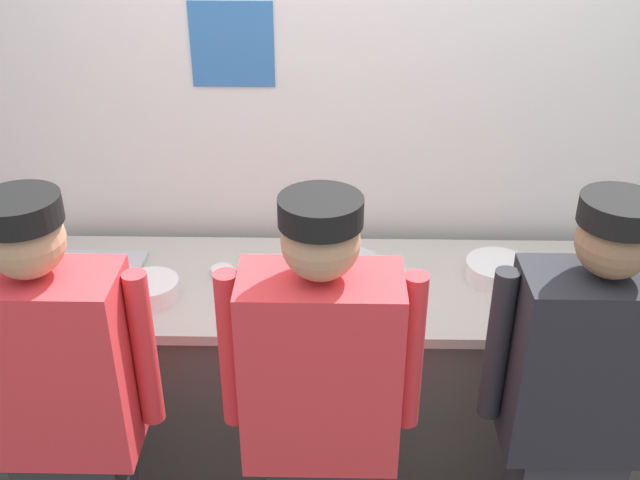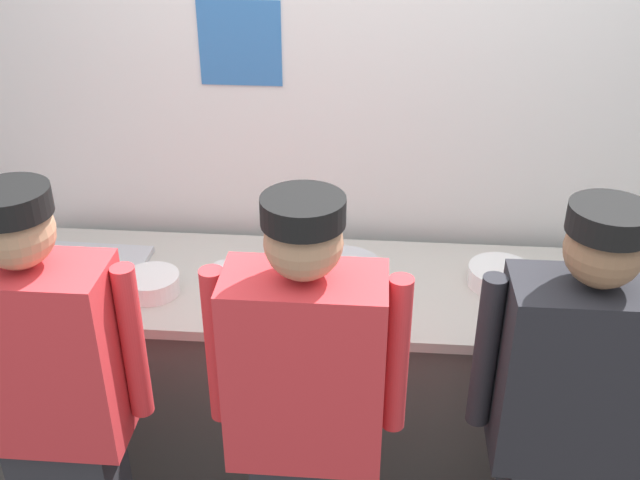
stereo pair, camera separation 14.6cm
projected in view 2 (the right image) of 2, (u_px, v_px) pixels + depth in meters
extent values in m
cube|color=white|center=(349.00, 130.00, 3.07)|extent=(4.32, 0.10, 2.67)
cube|color=#3370B7|center=(240.00, 43.00, 2.88)|extent=(0.32, 0.01, 0.33)
cube|color=#56514C|center=(339.00, 378.00, 3.09)|extent=(2.70, 0.65, 0.85)
cube|color=#B7B2A8|center=(340.00, 288.00, 2.88)|extent=(2.75, 0.71, 0.04)
cube|color=red|center=(44.00, 355.00, 2.19)|extent=(0.45, 0.24, 0.61)
cylinder|color=red|center=(133.00, 343.00, 2.19)|extent=(0.07, 0.07, 0.52)
sphere|color=tan|center=(16.00, 231.00, 1.99)|extent=(0.21, 0.21, 0.21)
cylinder|color=black|center=(9.00, 202.00, 1.94)|extent=(0.22, 0.22, 0.07)
cube|color=red|center=(305.00, 368.00, 2.13)|extent=(0.45, 0.24, 0.61)
cylinder|color=red|center=(217.00, 347.00, 2.17)|extent=(0.07, 0.07, 0.52)
cylinder|color=red|center=(397.00, 356.00, 2.13)|extent=(0.07, 0.07, 0.52)
sphere|color=tan|center=(303.00, 242.00, 1.93)|extent=(0.21, 0.21, 0.21)
cylinder|color=black|center=(303.00, 211.00, 1.88)|extent=(0.22, 0.22, 0.07)
cube|color=#232328|center=(577.00, 374.00, 2.13)|extent=(0.45, 0.24, 0.60)
cylinder|color=#232328|center=(486.00, 352.00, 2.17)|extent=(0.07, 0.07, 0.51)
sphere|color=#8C6647|center=(604.00, 250.00, 1.93)|extent=(0.21, 0.21, 0.21)
cylinder|color=black|center=(610.00, 219.00, 1.89)|extent=(0.22, 0.22, 0.07)
cylinder|color=white|center=(499.00, 283.00, 2.86)|extent=(0.24, 0.24, 0.01)
cylinder|color=white|center=(499.00, 280.00, 2.86)|extent=(0.24, 0.24, 0.01)
cylinder|color=white|center=(500.00, 277.00, 2.85)|extent=(0.24, 0.24, 0.01)
cylinder|color=white|center=(500.00, 275.00, 2.85)|extent=(0.24, 0.24, 0.01)
cylinder|color=white|center=(501.00, 272.00, 2.84)|extent=(0.24, 0.24, 0.01)
cylinder|color=white|center=(501.00, 269.00, 2.83)|extent=(0.24, 0.24, 0.01)
cylinder|color=white|center=(153.00, 290.00, 2.82)|extent=(0.21, 0.21, 0.01)
cylinder|color=white|center=(152.00, 288.00, 2.81)|extent=(0.21, 0.21, 0.01)
cylinder|color=white|center=(152.00, 285.00, 2.80)|extent=(0.21, 0.21, 0.01)
cylinder|color=white|center=(152.00, 282.00, 2.80)|extent=(0.21, 0.21, 0.01)
cylinder|color=white|center=(151.00, 280.00, 2.79)|extent=(0.21, 0.21, 0.01)
cylinder|color=white|center=(151.00, 277.00, 2.79)|extent=(0.21, 0.21, 0.01)
cylinder|color=#B7BABF|center=(342.00, 280.00, 2.77)|extent=(0.30, 0.30, 0.13)
cube|color=#B7BABF|center=(92.00, 263.00, 2.98)|extent=(0.43, 0.29, 0.02)
cylinder|color=#56A333|center=(636.00, 273.00, 2.79)|extent=(0.06, 0.06, 0.15)
cylinder|color=white|center=(224.00, 269.00, 2.93)|extent=(0.09, 0.09, 0.04)
cylinder|color=red|center=(224.00, 266.00, 2.92)|extent=(0.07, 0.07, 0.01)
cylinder|color=white|center=(505.00, 309.00, 2.69)|extent=(0.08, 0.08, 0.04)
cylinder|color=gold|center=(505.00, 306.00, 2.68)|extent=(0.07, 0.07, 0.01)
cylinder|color=white|center=(251.00, 277.00, 2.81)|extent=(0.09, 0.09, 0.10)
cube|color=#B7BABF|center=(538.00, 289.00, 2.83)|extent=(0.19, 0.03, 0.01)
cube|color=black|center=(502.00, 287.00, 2.83)|extent=(0.09, 0.03, 0.02)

